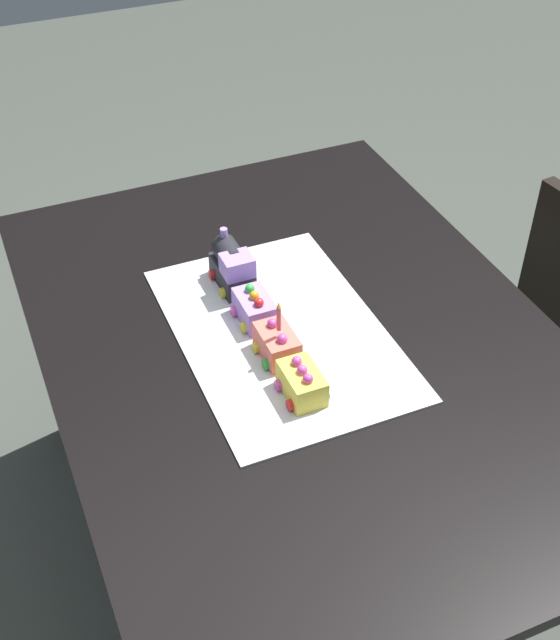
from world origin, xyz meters
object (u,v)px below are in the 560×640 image
(cake_car_flatbed_coral, at_px, (277,344))
(dining_table, at_px, (301,378))
(cake_locomotive, at_px, (232,267))
(cake_car_gondola_lavender, at_px, (255,308))
(cake_car_caboose_lemon, at_px, (302,383))
(birthday_candle, at_px, (279,317))

(cake_car_flatbed_coral, bearing_deg, dining_table, 110.38)
(cake_locomotive, relative_size, cake_car_gondola_lavender, 1.40)
(cake_car_gondola_lavender, relative_size, cake_car_caboose_lemon, 1.00)
(cake_car_gondola_lavender, height_order, birthday_candle, birthday_candle)
(dining_table, distance_m, cake_car_caboose_lemon, 0.21)
(dining_table, xyz_separation_m, cake_locomotive, (-0.22, -0.07, 0.16))
(cake_car_flatbed_coral, relative_size, cake_car_caboose_lemon, 1.00)
(cake_car_caboose_lemon, bearing_deg, cake_locomotive, 180.00)
(cake_locomotive, height_order, cake_car_caboose_lemon, cake_locomotive)
(birthday_candle, bearing_deg, dining_table, 116.69)
(cake_locomotive, bearing_deg, birthday_candle, 0.00)
(cake_car_flatbed_coral, height_order, birthday_candle, birthday_candle)
(dining_table, bearing_deg, cake_car_caboose_lemon, -24.62)
(cake_locomotive, xyz_separation_m, cake_car_flatbed_coral, (0.25, -0.00, -0.02))
(cake_locomotive, relative_size, cake_car_caboose_lemon, 1.40)
(dining_table, distance_m, cake_car_gondola_lavender, 0.18)
(cake_car_flatbed_coral, distance_m, birthday_candle, 0.08)
(dining_table, height_order, cake_car_flatbed_coral, cake_car_flatbed_coral)
(birthday_candle, bearing_deg, cake_car_caboose_lemon, -0.00)
(cake_car_gondola_lavender, bearing_deg, cake_car_flatbed_coral, 0.00)
(dining_table, bearing_deg, cake_car_flatbed_coral, -69.62)
(cake_car_gondola_lavender, distance_m, birthday_candle, 0.15)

